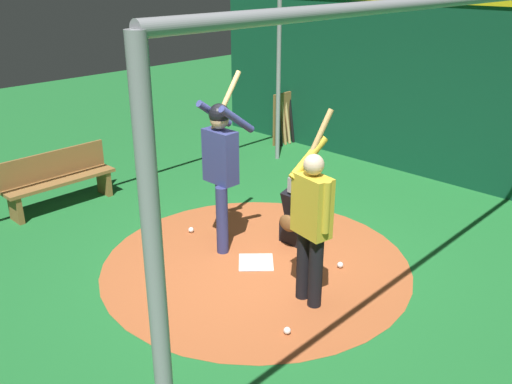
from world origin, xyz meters
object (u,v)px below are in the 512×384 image
at_px(catcher, 299,217).
at_px(bat_rack, 286,119).
at_px(visitor, 312,219).
at_px(bench, 58,179).
at_px(baseball_0, 287,331).
at_px(baseball_1, 191,230).
at_px(baseball_2, 340,265).
at_px(home_plate, 256,262).
at_px(batter, 221,161).

xyz_separation_m(catcher, bat_rack, (-3.24, -3.05, 0.13)).
height_order(catcher, bat_rack, bat_rack).
bearing_deg(visitor, bench, -71.15).
height_order(baseball_0, baseball_1, same).
bearing_deg(baseball_0, bench, -89.97).
distance_m(catcher, bench, 3.72).
bearing_deg(baseball_2, bat_rack, -131.46).
xyz_separation_m(bat_rack, baseball_1, (4.05, 1.82, -0.45)).
relative_size(baseball_0, baseball_1, 1.00).
distance_m(home_plate, baseball_1, 1.22).
bearing_deg(baseball_1, baseball_0, 72.17).
bearing_deg(visitor, bat_rack, -125.66).
bearing_deg(baseball_0, visitor, -159.77).
bearing_deg(catcher, batter, -41.29).
height_order(baseball_0, baseball_2, same).
height_order(bat_rack, bench, bat_rack).
relative_size(home_plate, visitor, 0.20).
distance_m(batter, catcher, 1.28).
height_order(home_plate, bench, bench).
relative_size(bench, baseball_2, 22.62).
bearing_deg(bench, catcher, 115.38).
bearing_deg(visitor, batter, -87.33).
height_order(home_plate, baseball_2, baseball_2).
relative_size(bench, baseball_1, 22.62).
bearing_deg(bat_rack, bench, -3.64).
distance_m(visitor, bench, 4.40).
height_order(catcher, bench, catcher).
relative_size(catcher, bench, 0.56).
bearing_deg(bat_rack, visitor, 43.62).
xyz_separation_m(batter, baseball_1, (0.06, -0.58, -1.12)).
relative_size(home_plate, baseball_0, 5.68).
bearing_deg(bench, baseball_2, 108.89).
bearing_deg(batter, visitor, 81.94).
distance_m(catcher, baseball_2, 0.88).
distance_m(bat_rack, baseball_1, 4.47).
height_order(catcher, baseball_2, catcher).
height_order(batter, baseball_2, batter).
height_order(visitor, bench, visitor).
bearing_deg(catcher, bat_rack, -136.70).
xyz_separation_m(batter, catcher, (-0.75, 0.66, -0.80)).
bearing_deg(visitor, baseball_2, -158.06).
bearing_deg(visitor, catcher, -124.62).
height_order(home_plate, catcher, catcher).
bearing_deg(catcher, baseball_2, 78.18).
xyz_separation_m(baseball_1, baseball_2, (-0.64, 2.04, 0.00)).
xyz_separation_m(bench, baseball_0, (-0.00, 4.55, -0.40)).
bearing_deg(baseball_0, batter, -114.56).
bearing_deg(bench, baseball_0, 90.03).
height_order(home_plate, baseball_0, baseball_0).
xyz_separation_m(catcher, baseball_1, (0.81, -1.23, -0.32)).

